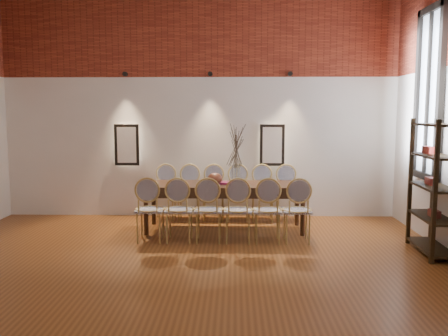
{
  "coord_description": "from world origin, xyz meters",
  "views": [
    {
      "loc": [
        0.63,
        -5.0,
        1.89
      ],
      "look_at": [
        0.47,
        2.06,
        1.05
      ],
      "focal_mm": 38.0,
      "sensor_mm": 36.0,
      "label": 1
    }
  ],
  "objects_px": {
    "chair_far_f": "(287,194)",
    "vase": "(236,174)",
    "chair_near_a": "(150,209)",
    "chair_far_e": "(262,194)",
    "book": "(223,183)",
    "dining_table": "(225,207)",
    "chair_far_d": "(238,194)",
    "chair_near_f": "(297,210)",
    "shelving_rack": "(434,187)",
    "chair_near_d": "(238,210)",
    "chair_far_c": "(213,193)",
    "chair_near_c": "(209,210)",
    "chair_far_b": "(189,193)",
    "chair_near_b": "(179,210)",
    "chair_far_a": "(165,193)",
    "bowl": "(215,179)",
    "chair_near_e": "(267,210)"
  },
  "relations": [
    {
      "from": "chair_far_c",
      "to": "vase",
      "type": "relative_size",
      "value": 3.13
    },
    {
      "from": "chair_far_f",
      "to": "chair_near_e",
      "type": "bearing_deg",
      "value": 72.83
    },
    {
      "from": "chair_near_a",
      "to": "chair_near_d",
      "type": "bearing_deg",
      "value": -0.0
    },
    {
      "from": "chair_far_d",
      "to": "vase",
      "type": "bearing_deg",
      "value": 87.25
    },
    {
      "from": "dining_table",
      "to": "chair_near_c",
      "type": "xyz_separation_m",
      "value": [
        -0.22,
        -0.69,
        0.09
      ]
    },
    {
      "from": "dining_table",
      "to": "chair_far_a",
      "type": "relative_size",
      "value": 2.73
    },
    {
      "from": "chair_near_a",
      "to": "chair_far_e",
      "type": "distance_m",
      "value": 2.2
    },
    {
      "from": "dining_table",
      "to": "chair_near_b",
      "type": "bearing_deg",
      "value": -132.82
    },
    {
      "from": "chair_near_b",
      "to": "chair_near_c",
      "type": "height_order",
      "value": "same"
    },
    {
      "from": "chair_far_d",
      "to": "chair_near_f",
      "type": "bearing_deg",
      "value": 121.71
    },
    {
      "from": "shelving_rack",
      "to": "chair_far_d",
      "type": "bearing_deg",
      "value": 146.37
    },
    {
      "from": "bowl",
      "to": "vase",
      "type": "bearing_deg",
      "value": 8.25
    },
    {
      "from": "chair_near_b",
      "to": "chair_far_c",
      "type": "bearing_deg",
      "value": 72.83
    },
    {
      "from": "dining_table",
      "to": "chair_far_e",
      "type": "relative_size",
      "value": 2.73
    },
    {
      "from": "chair_far_f",
      "to": "vase",
      "type": "bearing_deg",
      "value": 37.92
    },
    {
      "from": "chair_far_f",
      "to": "vase",
      "type": "height_order",
      "value": "vase"
    },
    {
      "from": "chair_far_f",
      "to": "chair_near_f",
      "type": "bearing_deg",
      "value": 90.0
    },
    {
      "from": "chair_far_a",
      "to": "bowl",
      "type": "xyz_separation_m",
      "value": [
        0.91,
        -0.75,
        0.37
      ]
    },
    {
      "from": "book",
      "to": "bowl",
      "type": "bearing_deg",
      "value": -166.42
    },
    {
      "from": "chair_near_c",
      "to": "chair_far_e",
      "type": "xyz_separation_m",
      "value": [
        0.86,
        1.38,
        0.0
      ]
    },
    {
      "from": "dining_table",
      "to": "vase",
      "type": "distance_m",
      "value": 0.56
    },
    {
      "from": "chair_near_d",
      "to": "chair_far_a",
      "type": "xyz_separation_m",
      "value": [
        -1.28,
        1.39,
        0.0
      ]
    },
    {
      "from": "chair_near_e",
      "to": "chair_far_a",
      "type": "bearing_deg",
      "value": 141.02
    },
    {
      "from": "chair_near_b",
      "to": "vase",
      "type": "relative_size",
      "value": 3.13
    },
    {
      "from": "chair_near_a",
      "to": "chair_near_b",
      "type": "height_order",
      "value": "same"
    },
    {
      "from": "shelving_rack",
      "to": "chair_near_b",
      "type": "bearing_deg",
      "value": 174.1
    },
    {
      "from": "chair_near_b",
      "to": "chair_far_c",
      "type": "relative_size",
      "value": 1.0
    },
    {
      "from": "shelving_rack",
      "to": "chair_far_c",
      "type": "bearing_deg",
      "value": 150.4
    },
    {
      "from": "chair_near_d",
      "to": "chair_far_c",
      "type": "height_order",
      "value": "same"
    },
    {
      "from": "chair_far_c",
      "to": "chair_far_f",
      "type": "bearing_deg",
      "value": 180.0
    },
    {
      "from": "chair_near_a",
      "to": "chair_far_d",
      "type": "bearing_deg",
      "value": 47.18
    },
    {
      "from": "chair_far_a",
      "to": "chair_far_b",
      "type": "height_order",
      "value": "same"
    },
    {
      "from": "chair_near_f",
      "to": "chair_far_e",
      "type": "distance_m",
      "value": 1.45
    },
    {
      "from": "chair_near_a",
      "to": "chair_far_e",
      "type": "height_order",
      "value": "same"
    },
    {
      "from": "dining_table",
      "to": "chair_near_f",
      "type": "bearing_deg",
      "value": -32.92
    },
    {
      "from": "chair_near_d",
      "to": "book",
      "type": "bearing_deg",
      "value": 108.93
    },
    {
      "from": "chair_near_c",
      "to": "shelving_rack",
      "type": "relative_size",
      "value": 0.52
    },
    {
      "from": "vase",
      "to": "book",
      "type": "xyz_separation_m",
      "value": [
        -0.2,
        -0.02,
        -0.14
      ]
    },
    {
      "from": "chair_far_f",
      "to": "chair_near_b",
      "type": "bearing_deg",
      "value": 38.98
    },
    {
      "from": "chair_near_f",
      "to": "chair_near_b",
      "type": "bearing_deg",
      "value": -180.0
    },
    {
      "from": "chair_near_c",
      "to": "chair_far_c",
      "type": "bearing_deg",
      "value": 90.0
    },
    {
      "from": "chair_far_a",
      "to": "vase",
      "type": "relative_size",
      "value": 3.13
    },
    {
      "from": "chair_near_a",
      "to": "chair_near_c",
      "type": "relative_size",
      "value": 1.0
    },
    {
      "from": "chair_near_f",
      "to": "dining_table",
      "type": "bearing_deg",
      "value": 147.08
    },
    {
      "from": "chair_far_d",
      "to": "chair_far_f",
      "type": "distance_m",
      "value": 0.86
    },
    {
      "from": "chair_far_b",
      "to": "chair_far_f",
      "type": "height_order",
      "value": "same"
    },
    {
      "from": "chair_near_c",
      "to": "book",
      "type": "bearing_deg",
      "value": 73.81
    },
    {
      "from": "chair_far_d",
      "to": "book",
      "type": "bearing_deg",
      "value": 71.92
    },
    {
      "from": "chair_near_a",
      "to": "vase",
      "type": "distance_m",
      "value": 1.49
    },
    {
      "from": "book",
      "to": "dining_table",
      "type": "bearing_deg",
      "value": 43.32
    }
  ]
}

